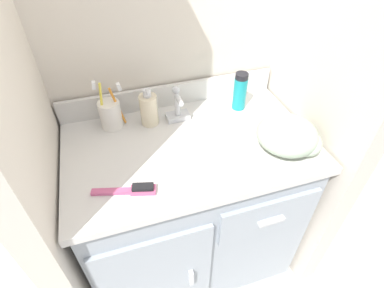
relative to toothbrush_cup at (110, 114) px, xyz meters
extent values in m
plane|color=beige|center=(0.25, -0.19, -0.83)|extent=(6.00, 6.00, 0.00)
cube|color=beige|center=(0.25, 0.14, 0.27)|extent=(1.08, 0.08, 2.20)
cube|color=beige|center=(-0.24, -0.19, 0.27)|extent=(0.08, 0.63, 2.20)
cube|color=beige|center=(0.75, -0.19, 0.27)|extent=(0.08, 0.63, 2.20)
cube|color=#9EA8B2|center=(0.25, -0.19, -0.46)|extent=(0.87, 0.51, 0.74)
cube|color=#9EA8B2|center=(0.05, -0.45, -0.49)|extent=(0.42, 0.02, 0.59)
cube|color=#9EA8B2|center=(0.47, -0.45, -0.25)|extent=(0.38, 0.02, 0.18)
cube|color=silver|center=(0.17, -0.47, -0.49)|extent=(0.02, 0.02, 0.09)
cube|color=silver|center=(0.47, -0.47, -0.25)|extent=(0.10, 0.02, 0.01)
cube|color=silver|center=(0.25, -0.19, -0.07)|extent=(0.90, 0.55, 0.03)
ellipsoid|color=beige|center=(0.25, -0.19, -0.13)|extent=(0.35, 0.26, 0.15)
cylinder|color=silver|center=(0.25, -0.19, -0.20)|extent=(0.03, 0.03, 0.01)
cube|color=silver|center=(0.25, 0.08, -0.01)|extent=(0.90, 0.02, 0.09)
cube|color=silver|center=(0.25, -0.03, -0.05)|extent=(0.09, 0.06, 0.02)
cylinder|color=silver|center=(0.25, -0.03, 0.01)|extent=(0.02, 0.02, 0.08)
cylinder|color=silver|center=(0.25, -0.06, 0.05)|extent=(0.02, 0.06, 0.02)
sphere|color=silver|center=(0.25, -0.02, 0.07)|extent=(0.03, 0.03, 0.03)
cylinder|color=white|center=(0.00, 0.00, 0.00)|extent=(0.08, 0.08, 0.11)
cylinder|color=orange|center=(0.03, 0.00, 0.03)|extent=(0.04, 0.01, 0.16)
cube|color=white|center=(0.05, 0.00, 0.11)|extent=(0.02, 0.02, 0.03)
cylinder|color=yellow|center=(-0.02, -0.01, 0.04)|extent=(0.03, 0.02, 0.19)
cube|color=white|center=(-0.03, -0.01, 0.14)|extent=(0.01, 0.02, 0.03)
cylinder|color=beige|center=(0.14, -0.02, 0.00)|extent=(0.07, 0.07, 0.12)
cylinder|color=silver|center=(0.14, -0.02, 0.08)|extent=(0.03, 0.03, 0.03)
cylinder|color=silver|center=(0.14, -0.04, 0.09)|extent=(0.01, 0.04, 0.01)
cylinder|color=teal|center=(0.51, -0.03, 0.01)|extent=(0.05, 0.05, 0.14)
cylinder|color=black|center=(0.51, -0.03, 0.09)|extent=(0.05, 0.05, 0.02)
cube|color=#C1517F|center=(-0.04, -0.33, -0.05)|extent=(0.12, 0.05, 0.01)
cube|color=#C1517F|center=(0.05, -0.36, -0.05)|extent=(0.08, 0.05, 0.02)
cube|color=black|center=(0.05, -0.36, -0.04)|extent=(0.07, 0.04, 0.01)
ellipsoid|color=#A8BCA3|center=(0.57, -0.30, 0.00)|extent=(0.21, 0.21, 0.11)
ellipsoid|color=#B0C6AB|center=(0.62, -0.33, -0.02)|extent=(0.13, 0.15, 0.08)
camera|label=1|loc=(0.02, -0.96, 0.66)|focal=28.00mm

